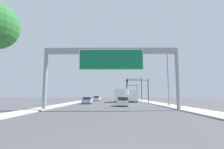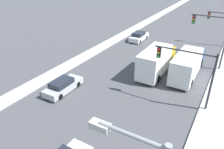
# 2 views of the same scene
# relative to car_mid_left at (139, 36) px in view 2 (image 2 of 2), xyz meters

# --- Properties ---
(median_strip_left) EXTENTS (2.00, 120.00, 0.15)m
(median_strip_left) POSITION_rel_car_mid_left_xyz_m (-3.75, 6.44, -0.64)
(median_strip_left) COLOR #B7B7B7
(median_strip_left) RESTS_ON ground
(car_mid_left) EXTENTS (1.85, 4.64, 1.53)m
(car_mid_left) POSITION_rel_car_mid_left_xyz_m (0.00, 0.00, 0.00)
(car_mid_left) COLOR silver
(car_mid_left) RESTS_ON ground
(car_near_center) EXTENTS (1.77, 4.65, 1.41)m
(car_near_center) POSITION_rel_car_mid_left_xyz_m (0.00, -19.73, -0.05)
(car_near_center) COLOR #A5A8AD
(car_near_center) RESTS_ON ground
(truck_box_primary) EXTENTS (2.40, 8.25, 3.27)m
(truck_box_primary) POSITION_rel_car_mid_left_xyz_m (7.00, -10.58, 0.94)
(truck_box_primary) COLOR yellow
(truck_box_primary) RESTS_ON ground
(truck_box_secondary) EXTENTS (2.36, 8.93, 3.06)m
(truck_box_secondary) POSITION_rel_car_mid_left_xyz_m (10.50, -9.46, 0.85)
(truck_box_secondary) COLOR navy
(truck_box_secondary) RESTS_ON ground
(traffic_light_near_intersection) EXTENTS (5.55, 0.32, 5.67)m
(traffic_light_near_intersection) POSITION_rel_car_mid_left_xyz_m (11.86, -15.56, 3.21)
(traffic_light_near_intersection) COLOR #2D2D30
(traffic_light_near_intersection) RESTS_ON ground
(traffic_light_mid_block) EXTENTS (4.57, 0.32, 6.86)m
(traffic_light_mid_block) POSITION_rel_car_mid_left_xyz_m (12.38, -5.56, 3.88)
(traffic_light_mid_block) COLOR #2D2D30
(traffic_light_mid_block) RESTS_ON ground
(traffic_light_far_intersection) EXTENTS (4.02, 0.32, 5.54)m
(traffic_light_far_intersection) POSITION_rel_car_mid_left_xyz_m (12.42, 4.44, 3.02)
(traffic_light_far_intersection) COLOR #2D2D30
(traffic_light_far_intersection) RESTS_ON ground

